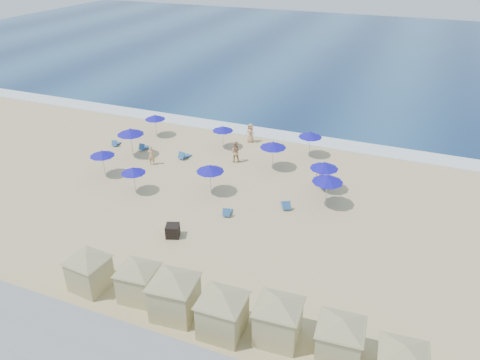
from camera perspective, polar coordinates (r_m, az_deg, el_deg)
name	(u,v)px	position (r m, az deg, el deg)	size (l,w,h in m)	color
ground	(215,215)	(33.02, -3.10, -4.24)	(160.00, 160.00, 0.00)	tan
ocean	(354,51)	(82.94, 13.78, 15.00)	(160.00, 80.00, 0.06)	navy
surf_line	(282,136)	(45.92, 5.14, 5.41)	(160.00, 2.50, 0.08)	white
seawall	(91,347)	(23.91, -17.76, -18.85)	(160.00, 6.10, 1.22)	gray
trash_bin	(173,231)	(30.85, -8.21, -6.14)	(0.86, 0.86, 0.86)	black
cabana_0	(88,266)	(27.24, -18.01, -9.93)	(4.06, 4.06, 2.56)	tan
cabana_1	(138,276)	(25.90, -12.32, -11.33)	(4.03, 4.03, 2.54)	tan
cabana_2	(174,289)	(24.47, -8.05, -12.98)	(4.59, 4.59, 2.89)	tan
cabana_3	(222,307)	(23.37, -2.17, -15.20)	(4.47, 4.47, 2.80)	tan
cabana_4	(279,313)	(23.13, 4.72, -15.89)	(4.42, 4.42, 2.78)	tan
cabana_5	(340,334)	(22.68, 12.14, -17.84)	(4.29, 4.29, 2.70)	tan
umbrella_0	(130,132)	(41.76, -13.23, 5.77)	(2.34, 2.34, 2.67)	#A5A8AD
umbrella_1	(102,153)	(38.96, -16.47, 3.14)	(1.99, 1.99, 2.26)	#A5A8AD
umbrella_2	(155,117)	(45.83, -10.32, 7.56)	(1.96, 1.96, 2.23)	#A5A8AD
umbrella_3	(133,171)	(35.81, -12.89, 1.14)	(1.86, 1.86, 2.12)	#A5A8AD
umbrella_4	(223,128)	(42.49, -2.11, 6.30)	(1.92, 1.92, 2.18)	#A5A8AD
umbrella_5	(210,169)	(34.74, -3.66, 1.41)	(2.10, 2.10, 2.39)	#A5A8AD
umbrella_6	(273,145)	(38.51, 4.06, 4.30)	(2.19, 2.19, 2.49)	#A5A8AD
umbrella_7	(310,135)	(41.19, 8.57, 5.50)	(2.07, 2.07, 2.36)	#A5A8AD
umbrella_8	(324,166)	(35.55, 10.24, 1.73)	(2.15, 2.15, 2.45)	#A5A8AD
umbrella_9	(328,179)	(33.50, 10.64, 0.13)	(2.24, 2.24, 2.54)	#A5A8AD
beach_chair_0	(116,143)	(45.09, -14.90, 4.35)	(0.73, 1.21, 0.62)	#295998
beach_chair_1	(144,147)	(43.63, -11.63, 3.95)	(0.61, 1.26, 0.68)	#295998
beach_chair_2	(184,156)	(41.31, -6.85, 2.97)	(0.80, 1.40, 0.72)	#295998
beach_chair_3	(227,212)	(32.88, -1.56, -3.90)	(0.76, 1.27, 0.65)	#295998
beach_chair_4	(286,205)	(33.80, 5.60, -3.03)	(1.07, 1.43, 0.72)	#295998
beach_chair_5	(325,184)	(36.94, 10.27, -0.54)	(0.62, 1.21, 0.64)	#295998
beachgoer_0	(151,155)	(40.36, -10.75, 2.97)	(0.62, 0.41, 1.70)	tan
beachgoer_1	(235,152)	(40.12, -0.60, 3.47)	(0.91, 0.71, 1.88)	tan
beachgoer_2	(321,175)	(37.00, 9.86, 0.60)	(1.06, 0.61, 1.65)	tan
beachgoer_3	(250,133)	(44.10, 1.28, 5.76)	(0.89, 0.58, 1.82)	tan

